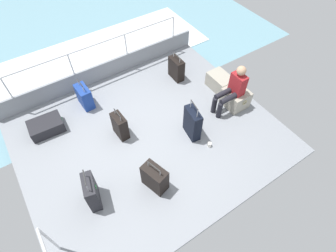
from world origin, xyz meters
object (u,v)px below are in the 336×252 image
object	(u,v)px
cargo_crate_0	(220,82)
passenger_seated	(232,89)
suitcase_0	(155,178)
cargo_crate_1	(235,98)
suitcase_5	(120,126)
paper_cup	(209,145)
suitcase_3	(84,97)
suitcase_1	(46,126)
suitcase_6	(92,192)
suitcase_2	(192,123)
suitcase_4	(176,69)

from	to	relation	value
cargo_crate_0	passenger_seated	xyz separation A→B (m)	(0.62, -0.26, 0.41)
suitcase_0	passenger_seated	bearing A→B (deg)	106.84
passenger_seated	cargo_crate_1	bearing A→B (deg)	90.00
suitcase_5	paper_cup	world-z (taller)	suitcase_5
suitcase_0	suitcase_3	distance (m)	2.62
suitcase_0	suitcase_1	xyz separation A→B (m)	(-2.36, -1.24, -0.14)
passenger_seated	paper_cup	world-z (taller)	passenger_seated
suitcase_6	suitcase_1	bearing A→B (deg)	-174.33
suitcase_0	cargo_crate_0	bearing A→B (deg)	116.82
cargo_crate_0	suitcase_1	distance (m)	4.05
suitcase_2	suitcase_3	size ratio (longest dim) A/B	1.31
paper_cup	cargo_crate_0	bearing A→B (deg)	133.40
suitcase_4	suitcase_6	world-z (taller)	suitcase_6
cargo_crate_0	suitcase_3	size ratio (longest dim) A/B	0.94
cargo_crate_0	suitcase_6	distance (m)	3.86
cargo_crate_1	paper_cup	world-z (taller)	cargo_crate_1
cargo_crate_1	suitcase_1	bearing A→B (deg)	-113.01
suitcase_5	suitcase_6	size ratio (longest dim) A/B	0.84
passenger_seated	suitcase_5	bearing A→B (deg)	-105.35
passenger_seated	cargo_crate_0	bearing A→B (deg)	157.03
suitcase_1	suitcase_5	xyz separation A→B (m)	(0.98, 1.27, 0.15)
suitcase_5	suitcase_6	bearing A→B (deg)	-45.55
suitcase_1	suitcase_6	size ratio (longest dim) A/B	0.84
cargo_crate_1	suitcase_6	world-z (taller)	suitcase_6
cargo_crate_0	suitcase_5	world-z (taller)	suitcase_5
passenger_seated	suitcase_4	xyz separation A→B (m)	(-1.51, -0.40, -0.32)
cargo_crate_1	suitcase_3	distance (m)	3.41
suitcase_3	suitcase_6	world-z (taller)	suitcase_6
cargo_crate_0	suitcase_3	distance (m)	3.19
paper_cup	suitcase_3	bearing A→B (deg)	-146.72
cargo_crate_0	passenger_seated	size ratio (longest dim) A/B	0.58
suitcase_1	suitcase_5	distance (m)	1.60
cargo_crate_0	suitcase_4	distance (m)	1.11
passenger_seated	suitcase_3	world-z (taller)	passenger_seated
suitcase_5	paper_cup	size ratio (longest dim) A/B	7.01
suitcase_5	paper_cup	xyz separation A→B (m)	(1.26, 1.36, -0.23)
cargo_crate_1	suitcase_4	bearing A→B (deg)	-158.82
suitcase_0	suitcase_4	xyz separation A→B (m)	(-2.24, 2.01, 0.01)
cargo_crate_0	suitcase_4	world-z (taller)	suitcase_4
suitcase_0	suitcase_4	size ratio (longest dim) A/B	0.99
suitcase_0	suitcase_5	xyz separation A→B (m)	(-1.39, 0.02, 0.01)
cargo_crate_1	suitcase_4	distance (m)	1.62
passenger_seated	paper_cup	bearing A→B (deg)	-59.68
passenger_seated	suitcase_3	xyz separation A→B (m)	(-1.88, -2.66, -0.34)
passenger_seated	suitcase_3	size ratio (longest dim) A/B	1.63
suitcase_0	paper_cup	world-z (taller)	suitcase_0
cargo_crate_1	passenger_seated	bearing A→B (deg)	-90.00
suitcase_3	suitcase_5	size ratio (longest dim) A/B	0.98
suitcase_2	paper_cup	xyz separation A→B (m)	(0.47, 0.11, -0.30)
suitcase_0	suitcase_2	xyz separation A→B (m)	(-0.59, 1.27, 0.08)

